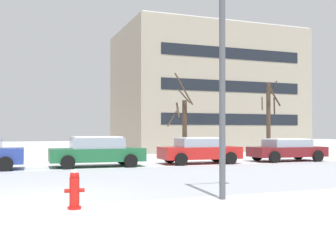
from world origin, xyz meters
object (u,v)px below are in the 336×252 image
(street_lamp, at_px, (231,62))
(parked_car_maroon, at_px, (287,149))
(parked_car_green, at_px, (97,151))
(parked_car_red, at_px, (200,150))
(fire_hydrant, at_px, (74,189))

(street_lamp, distance_m, parked_car_maroon, 14.43)
(street_lamp, height_order, parked_car_maroon, street_lamp)
(street_lamp, height_order, parked_car_green, street_lamp)
(parked_car_maroon, bearing_deg, parked_car_red, 178.66)
(fire_hydrant, distance_m, parked_car_green, 10.99)
(street_lamp, relative_size, parked_car_green, 1.28)
(fire_hydrant, height_order, parked_car_green, parked_car_green)
(parked_car_red, xyz_separation_m, parked_car_maroon, (5.46, -0.13, -0.04))
(street_lamp, height_order, parked_car_red, street_lamp)
(fire_hydrant, bearing_deg, street_lamp, 0.43)
(fire_hydrant, relative_size, parked_car_red, 0.21)
(fire_hydrant, height_order, parked_car_maroon, parked_car_maroon)
(fire_hydrant, xyz_separation_m, parked_car_red, (8.03, 10.64, 0.28))
(parked_car_red, relative_size, parked_car_maroon, 0.98)
(fire_hydrant, height_order, parked_car_red, parked_car_red)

